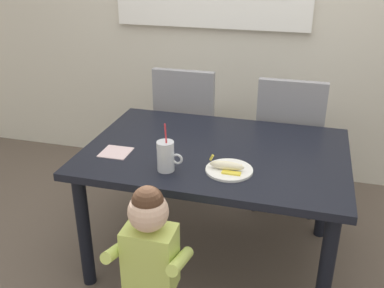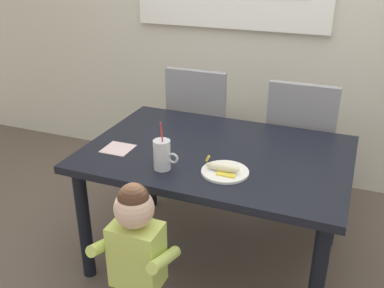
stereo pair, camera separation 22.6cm
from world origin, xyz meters
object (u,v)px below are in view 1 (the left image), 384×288
at_px(dining_chair_left, 188,124).
at_px(paper_napkin, 116,152).
at_px(snack_plate, 229,170).
at_px(milk_cup, 166,158).
at_px(dining_chair_right, 289,137).
at_px(toddler_standing, 150,251).
at_px(peeled_banana, 227,166).
at_px(dining_table, 215,164).

relative_size(dining_chair_left, paper_napkin, 6.40).
bearing_deg(snack_plate, milk_cup, -166.55).
bearing_deg(paper_napkin, milk_cup, -19.73).
relative_size(dining_chair_right, milk_cup, 3.81).
distance_m(dining_chair_left, milk_cup, 1.05).
distance_m(dining_chair_left, toddler_standing, 1.42).
height_order(dining_chair_left, snack_plate, dining_chair_left).
height_order(milk_cup, peeled_banana, milk_cup).
bearing_deg(peeled_banana, dining_chair_right, 74.84).
bearing_deg(toddler_standing, milk_cup, 97.64).
xyz_separation_m(toddler_standing, milk_cup, (-0.05, 0.38, 0.25)).
bearing_deg(dining_table, paper_napkin, -160.07).
xyz_separation_m(toddler_standing, peeled_banana, (0.24, 0.45, 0.22)).
bearing_deg(snack_plate, paper_napkin, 175.98).
xyz_separation_m(dining_chair_left, paper_napkin, (-0.14, -0.90, 0.17)).
bearing_deg(dining_chair_right, milk_cup, 61.11).
bearing_deg(dining_chair_right, dining_chair_left, -3.85).
xyz_separation_m(snack_plate, paper_napkin, (-0.62, 0.04, -0.00)).
bearing_deg(paper_napkin, toddler_standing, -53.43).
bearing_deg(toddler_standing, dining_chair_left, 99.35).
bearing_deg(dining_table, peeled_banana, -65.24).
height_order(snack_plate, paper_napkin, snack_plate).
distance_m(peeled_banana, paper_napkin, 0.61).
relative_size(toddler_standing, milk_cup, 3.33).
xyz_separation_m(dining_table, paper_napkin, (-0.50, -0.18, 0.09)).
height_order(toddler_standing, snack_plate, toddler_standing).
distance_m(dining_chair_right, milk_cup, 1.13).
distance_m(dining_chair_left, dining_chair_right, 0.71).
relative_size(dining_chair_right, peeled_banana, 5.58).
xyz_separation_m(dining_chair_right, snack_plate, (-0.24, -0.89, 0.18)).
relative_size(dining_table, dining_chair_right, 1.44).
height_order(dining_chair_left, milk_cup, milk_cup).
relative_size(dining_chair_right, snack_plate, 4.17).
bearing_deg(peeled_banana, paper_napkin, 175.13).
height_order(milk_cup, paper_napkin, milk_cup).
distance_m(snack_plate, paper_napkin, 0.62).
bearing_deg(toddler_standing, dining_table, 79.26).
bearing_deg(dining_chair_right, dining_table, 62.28).
bearing_deg(snack_plate, dining_table, 117.40).
relative_size(dining_table, peeled_banana, 8.04).
distance_m(toddler_standing, peeled_banana, 0.55).
relative_size(toddler_standing, snack_plate, 3.64).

